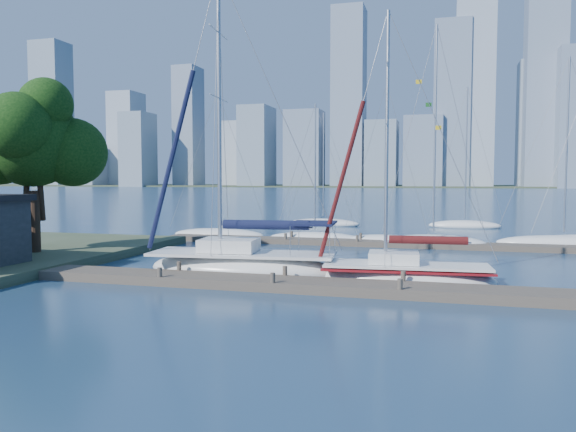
# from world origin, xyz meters

# --- Properties ---
(ground) EXTENTS (700.00, 700.00, 0.00)m
(ground) POSITION_xyz_m (0.00, 0.00, 0.00)
(ground) COLOR navy
(ground) RESTS_ON ground
(near_dock) EXTENTS (26.00, 2.00, 0.40)m
(near_dock) POSITION_xyz_m (0.00, 0.00, 0.20)
(near_dock) COLOR #4D4339
(near_dock) RESTS_ON ground
(far_dock) EXTENTS (30.00, 1.80, 0.36)m
(far_dock) POSITION_xyz_m (2.00, 16.00, 0.18)
(far_dock) COLOR #4D4339
(far_dock) RESTS_ON ground
(far_shore) EXTENTS (800.00, 100.00, 1.50)m
(far_shore) POSITION_xyz_m (0.00, 320.00, 0.00)
(far_shore) COLOR #38472D
(far_shore) RESTS_ON ground
(tree) EXTENTS (7.26, 6.63, 9.94)m
(tree) POSITION_xyz_m (-15.23, 3.92, 6.76)
(tree) COLOR #332216
(tree) RESTS_ON ground
(sailboat_navy) EXTENTS (9.59, 3.91, 14.86)m
(sailboat_navy) POSITION_xyz_m (-2.57, 2.63, 1.10)
(sailboat_navy) COLOR white
(sailboat_navy) RESTS_ON ground
(sailboat_maroon) EXTENTS (7.70, 3.04, 12.18)m
(sailboat_maroon) POSITION_xyz_m (5.00, 2.38, 1.01)
(sailboat_maroon) COLOR white
(sailboat_maroon) RESTS_ON ground
(bg_boat_0) EXTENTS (7.73, 4.49, 11.56)m
(bg_boat_0) POSITION_xyz_m (-10.32, 18.39, 0.24)
(bg_boat_0) COLOR white
(bg_boat_0) RESTS_ON ground
(bg_boat_1) EXTENTS (7.24, 4.41, 10.27)m
(bg_boat_1) POSITION_xyz_m (-2.47, 17.73, 0.22)
(bg_boat_1) COLOR white
(bg_boat_1) RESTS_ON ground
(bg_boat_2) EXTENTS (6.26, 2.88, 11.43)m
(bg_boat_2) POSITION_xyz_m (2.62, 17.44, 0.23)
(bg_boat_2) COLOR white
(bg_boat_2) RESTS_ON ground
(bg_boat_3) EXTENTS (7.44, 4.66, 15.04)m
(bg_boat_3) POSITION_xyz_m (5.92, 16.55, 0.30)
(bg_boat_3) COLOR white
(bg_boat_3) RESTS_ON ground
(bg_boat_4) EXTENTS (8.71, 2.78, 12.90)m
(bg_boat_4) POSITION_xyz_m (14.36, 18.85, 0.25)
(bg_boat_4) COLOR white
(bg_boat_4) RESTS_ON ground
(bg_boat_6) EXTENTS (7.23, 2.28, 11.22)m
(bg_boat_6) POSITION_xyz_m (-4.72, 31.28, 0.23)
(bg_boat_6) COLOR white
(bg_boat_6) RESTS_ON ground
(bg_boat_7) EXTENTS (6.60, 2.30, 13.30)m
(bg_boat_7) POSITION_xyz_m (8.49, 32.45, 0.26)
(bg_boat_7) COLOR white
(bg_boat_7) RESTS_ON ground
(skyline) EXTENTS (503.29, 51.31, 115.52)m
(skyline) POSITION_xyz_m (21.17, 290.40, 35.91)
(skyline) COLOR gray
(skyline) RESTS_ON ground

